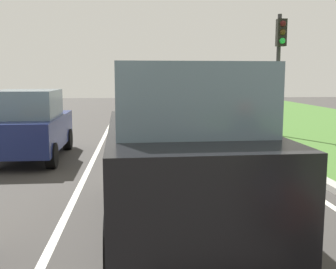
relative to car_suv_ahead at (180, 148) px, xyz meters
name	(u,v)px	position (x,y,z in m)	size (l,w,h in m)	color
ground_plane	(121,158)	(-0.98, 5.13, -1.17)	(60.00, 60.00, 0.00)	#383533
lane_line_center	(94,159)	(-1.68, 5.13, -1.16)	(0.12, 32.00, 0.01)	silver
lane_line_right_edge	(256,156)	(2.62, 5.13, -1.16)	(0.12, 32.00, 0.01)	silver
curb_right	(274,154)	(3.12, 5.13, -1.11)	(0.24, 48.00, 0.12)	#9E9B93
car_suv_ahead	(180,148)	(0.00, 0.00, 0.00)	(2.11, 4.57, 2.28)	black
car_hatchback_far	(29,125)	(-3.30, 5.29, -0.28)	(1.77, 3.72, 1.78)	navy
traffic_light_near_right	(280,54)	(4.36, 8.48, 1.72)	(0.32, 0.50, 4.21)	#2D2D2D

